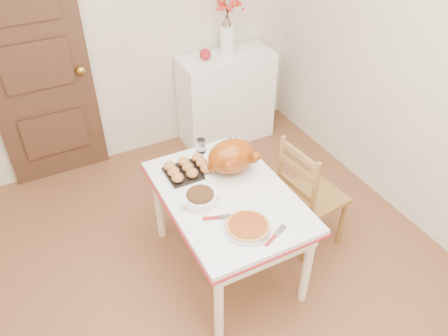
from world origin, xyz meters
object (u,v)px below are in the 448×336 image
kitchen_table (227,231)px  chair_oak (312,193)px  turkey_platter (232,158)px  pumpkin_pie (248,226)px  sideboard (226,98)px

kitchen_table → chair_oak: chair_oak is taller
chair_oak → turkey_platter: size_ratio=2.38×
chair_oak → pumpkin_pie: 0.84m
chair_oak → kitchen_table: bearing=80.2°
sideboard → pumpkin_pie: (-0.85, -1.90, 0.28)m
turkey_platter → pumpkin_pie: size_ratio=1.44×
kitchen_table → sideboard: bearing=62.7°
turkey_platter → kitchen_table: bearing=-142.3°
chair_oak → pumpkin_pie: bearing=106.5°
kitchen_table → pumpkin_pie: 0.52m
turkey_platter → sideboard: bearing=46.5°
sideboard → turkey_platter: bearing=-116.1°
sideboard → turkey_platter: turkey_platter is taller
chair_oak → pumpkin_pie: chair_oak is taller
turkey_platter → pumpkin_pie: 0.57m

